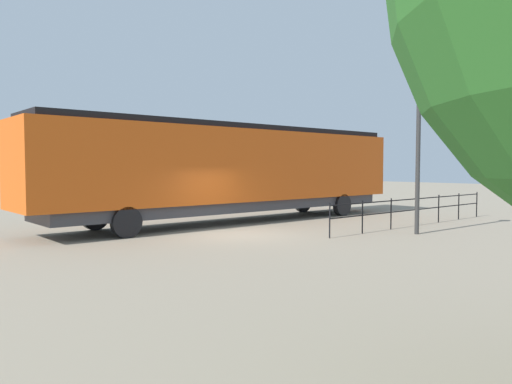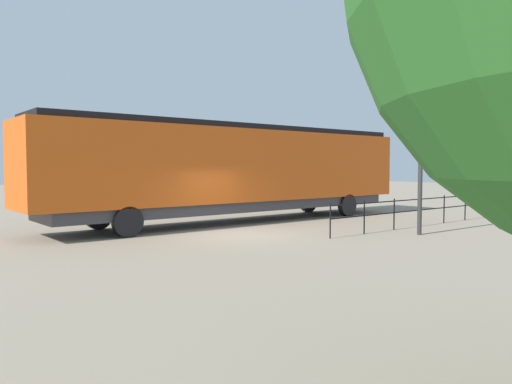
% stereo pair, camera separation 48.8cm
% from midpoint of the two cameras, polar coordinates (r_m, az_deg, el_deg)
% --- Properties ---
extents(ground_plane, '(120.00, 120.00, 0.00)m').
position_cam_midpoint_polar(ground_plane, '(17.86, -3.03, -5.03)').
color(ground_plane, gray).
extents(locomotive, '(3.06, 18.42, 4.33)m').
position_cam_midpoint_polar(locomotive, '(22.20, -1.98, 2.80)').
color(locomotive, '#D15114').
rests_on(locomotive, ground_plane).
extents(lamp_post, '(0.48, 0.48, 6.56)m').
position_cam_midpoint_polar(lamp_post, '(18.82, 17.85, 8.73)').
color(lamp_post, '#2D2D2D').
rests_on(lamp_post, ground_plane).
extents(platform_fence, '(0.05, 11.18, 1.24)m').
position_cam_midpoint_polar(platform_fence, '(21.51, 17.69, -1.66)').
color(platform_fence, black).
rests_on(platform_fence, ground_plane).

